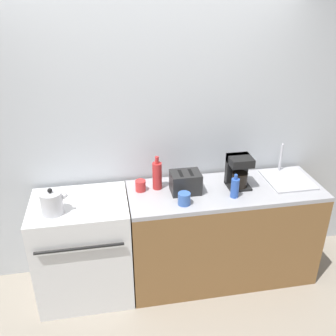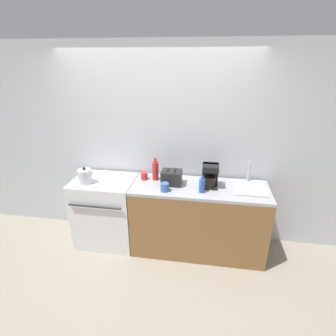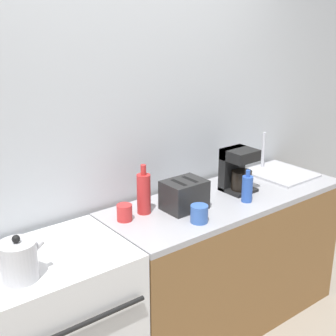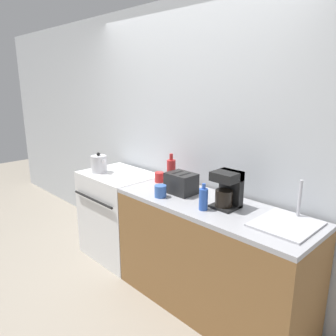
{
  "view_description": "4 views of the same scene",
  "coord_description": "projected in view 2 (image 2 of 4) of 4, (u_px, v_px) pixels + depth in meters",
  "views": [
    {
      "loc": [
        -0.39,
        -2.35,
        2.52
      ],
      "look_at": [
        0.11,
        0.4,
        1.13
      ],
      "focal_mm": 40.0,
      "sensor_mm": 36.0,
      "label": 1
    },
    {
      "loc": [
        0.66,
        -2.58,
        2.38
      ],
      "look_at": [
        0.2,
        0.31,
        1.15
      ],
      "focal_mm": 28.0,
      "sensor_mm": 36.0,
      "label": 2
    },
    {
      "loc": [
        -1.43,
        -1.64,
        2.07
      ],
      "look_at": [
        0.17,
        0.38,
        1.19
      ],
      "focal_mm": 50.0,
      "sensor_mm": 36.0,
      "label": 3
    },
    {
      "loc": [
        2.09,
        -1.63,
        1.87
      ],
      "look_at": [
        0.1,
        0.31,
        1.13
      ],
      "focal_mm": 35.0,
      "sensor_mm": 36.0,
      "label": 4
    }
  ],
  "objects": [
    {
      "name": "kettle",
      "position": [
        85.0,
        176.0,
        3.26
      ],
      "size": [
        0.21,
        0.17,
        0.22
      ],
      "color": "silver",
      "rests_on": "stove"
    },
    {
      "name": "stove",
      "position": [
        106.0,
        210.0,
        3.55
      ],
      "size": [
        0.79,
        0.64,
        0.93
      ],
      "color": "silver",
      "rests_on": "ground_plane"
    },
    {
      "name": "ground_plane",
      "position": [
        149.0,
        259.0,
        3.37
      ],
      "size": [
        12.0,
        12.0,
        0.0
      ],
      "primitive_type": "plane",
      "color": "gray"
    },
    {
      "name": "toaster",
      "position": [
        172.0,
        177.0,
        3.23
      ],
      "size": [
        0.25,
        0.19,
        0.18
      ],
      "color": "black",
      "rests_on": "counter_block"
    },
    {
      "name": "wall_back",
      "position": [
        157.0,
        147.0,
        3.47
      ],
      "size": [
        8.0,
        0.05,
        2.6
      ],
      "color": "silver",
      "rests_on": "ground_plane"
    },
    {
      "name": "sink_tray",
      "position": [
        249.0,
        187.0,
        3.17
      ],
      "size": [
        0.38,
        0.43,
        0.28
      ],
      "color": "#B7B7BC",
      "rests_on": "counter_block"
    },
    {
      "name": "counter_block",
      "position": [
        198.0,
        219.0,
        3.38
      ],
      "size": [
        1.68,
        0.61,
        0.93
      ],
      "color": "brown",
      "rests_on": "ground_plane"
    },
    {
      "name": "bottle_red",
      "position": [
        155.0,
        171.0,
        3.34
      ],
      "size": [
        0.08,
        0.08,
        0.3
      ],
      "color": "#B72828",
      "rests_on": "counter_block"
    },
    {
      "name": "cup_blue",
      "position": [
        165.0,
        187.0,
        3.08
      ],
      "size": [
        0.1,
        0.1,
        0.1
      ],
      "color": "#3860B2",
      "rests_on": "counter_block"
    },
    {
      "name": "cup_red",
      "position": [
        144.0,
        176.0,
        3.38
      ],
      "size": [
        0.09,
        0.09,
        0.09
      ],
      "color": "red",
      "rests_on": "counter_block"
    },
    {
      "name": "coffee_maker",
      "position": [
        210.0,
        175.0,
        3.16
      ],
      "size": [
        0.19,
        0.19,
        0.28
      ],
      "color": "black",
      "rests_on": "counter_block"
    },
    {
      "name": "bottle_blue",
      "position": [
        202.0,
        185.0,
        3.04
      ],
      "size": [
        0.07,
        0.07,
        0.21
      ],
      "color": "#2D56B7",
      "rests_on": "counter_block"
    }
  ]
}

